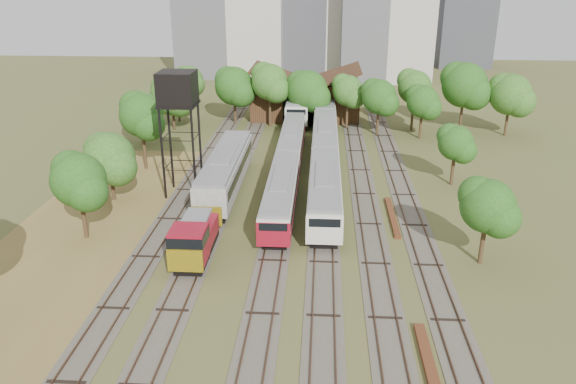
# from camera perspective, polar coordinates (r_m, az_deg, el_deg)

# --- Properties ---
(ground) EXTENTS (240.00, 240.00, 0.00)m
(ground) POSITION_cam_1_polar(r_m,az_deg,el_deg) (34.95, 0.20, -15.32)
(ground) COLOR #475123
(ground) RESTS_ON ground
(dry_grass_patch) EXTENTS (14.00, 60.00, 0.04)m
(dry_grass_patch) POSITION_cam_1_polar(r_m,az_deg,el_deg) (45.99, -22.35, -7.34)
(dry_grass_patch) COLOR brown
(dry_grass_patch) RESTS_ON ground
(tracks) EXTENTS (24.60, 80.00, 0.19)m
(tracks) POSITION_cam_1_polar(r_m,az_deg,el_deg) (56.96, 1.02, -0.03)
(tracks) COLOR #4C473D
(tracks) RESTS_ON ground
(railcar_red_set) EXTENTS (2.70, 34.57, 3.33)m
(railcar_red_set) POSITION_cam_1_polar(r_m,az_deg,el_deg) (59.89, -0.08, 2.82)
(railcar_red_set) COLOR black
(railcar_red_set) RESTS_ON ground
(railcar_green_set) EXTENTS (2.98, 52.08, 3.69)m
(railcar_green_set) POSITION_cam_1_polar(r_m,az_deg,el_deg) (68.52, 3.77, 5.36)
(railcar_green_set) COLOR black
(railcar_green_set) RESTS_ON ground
(railcar_rear) EXTENTS (3.18, 16.08, 3.93)m
(railcar_rear) POSITION_cam_1_polar(r_m,az_deg,el_deg) (86.04, 1.09, 8.83)
(railcar_rear) COLOR black
(railcar_rear) RESTS_ON ground
(shunter_locomotive) EXTENTS (2.65, 8.10, 3.47)m
(shunter_locomotive) POSITION_cam_1_polar(r_m,az_deg,el_deg) (43.93, -9.49, -4.86)
(shunter_locomotive) COLOR black
(shunter_locomotive) RESTS_ON ground
(old_grey_coach) EXTENTS (3.17, 18.00, 3.93)m
(old_grey_coach) POSITION_cam_1_polar(r_m,az_deg,el_deg) (57.19, -6.32, 2.17)
(old_grey_coach) COLOR black
(old_grey_coach) RESTS_ON ground
(water_tower) EXTENTS (3.55, 3.55, 12.24)m
(water_tower) POSITION_cam_1_polar(r_m,az_deg,el_deg) (54.94, -11.16, 9.96)
(water_tower) COLOR black
(water_tower) RESTS_ON ground
(rail_pile_near) EXTENTS (0.65, 9.69, 0.32)m
(rail_pile_near) POSITION_cam_1_polar(r_m,az_deg,el_deg) (33.43, 14.45, -17.76)
(rail_pile_near) COLOR brown
(rail_pile_near) RESTS_ON ground
(rail_pile_far) EXTENTS (0.55, 8.72, 0.28)m
(rail_pile_far) POSITION_cam_1_polar(r_m,az_deg,el_deg) (51.99, 10.55, -2.47)
(rail_pile_far) COLOR brown
(rail_pile_far) RESTS_ON ground
(maintenance_shed) EXTENTS (16.45, 11.55, 7.58)m
(maintenance_shed) POSITION_cam_1_polar(r_m,az_deg,el_deg) (87.82, 1.82, 9.64)
(maintenance_shed) COLOR #382014
(maintenance_shed) RESTS_ON ground
(tree_band_left) EXTENTS (8.13, 74.74, 8.66)m
(tree_band_left) POSITION_cam_1_polar(r_m,az_deg,el_deg) (64.36, -15.96, 6.36)
(tree_band_left) COLOR #382616
(tree_band_left) RESTS_ON ground
(tree_band_far) EXTENTS (51.66, 10.17, 9.53)m
(tree_band_far) POSITION_cam_1_polar(r_m,az_deg,el_deg) (79.28, 5.19, 10.32)
(tree_band_far) COLOR #382616
(tree_band_far) RESTS_ON ground
(tree_band_right) EXTENTS (5.20, 38.87, 7.14)m
(tree_band_right) POSITION_cam_1_polar(r_m,az_deg,el_deg) (60.84, 15.87, 5.27)
(tree_band_right) COLOR #382616
(tree_band_right) RESTS_ON ground
(tower_far_right) EXTENTS (12.00, 12.00, 28.00)m
(tower_far_right) POSITION_cam_1_polar(r_m,az_deg,el_deg) (141.85, 17.64, 17.75)
(tower_far_right) COLOR #3D3F45
(tower_far_right) RESTS_ON ground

